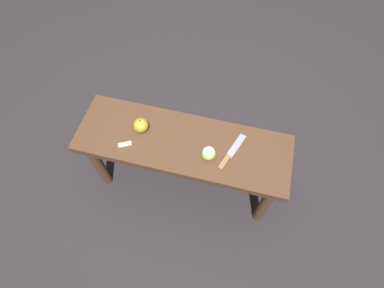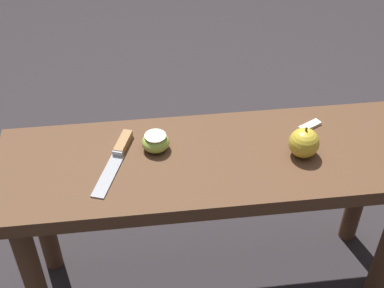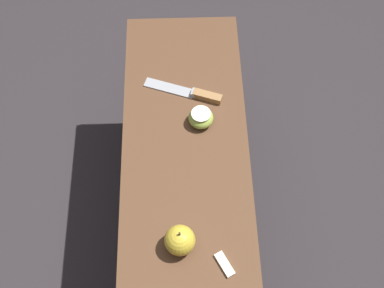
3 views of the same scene
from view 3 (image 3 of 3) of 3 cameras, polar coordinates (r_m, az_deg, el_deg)
ground_plane at (r=1.86m, az=-0.50°, el=-9.72°), size 8.00×8.00×0.00m
wooden_bench at (r=1.48m, az=-0.62°, el=-4.00°), size 1.07×0.34×0.50m
knife at (r=1.53m, az=0.31°, el=5.40°), size 0.10×0.23×0.02m
apple_whole at (r=1.28m, az=-1.31°, el=-10.23°), size 0.07×0.07×0.08m
apple_cut at (r=1.46m, az=0.96°, el=2.83°), size 0.07×0.07×0.04m
apple_slice_near_knife at (r=1.30m, az=3.50°, el=-12.69°), size 0.07×0.05×0.01m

